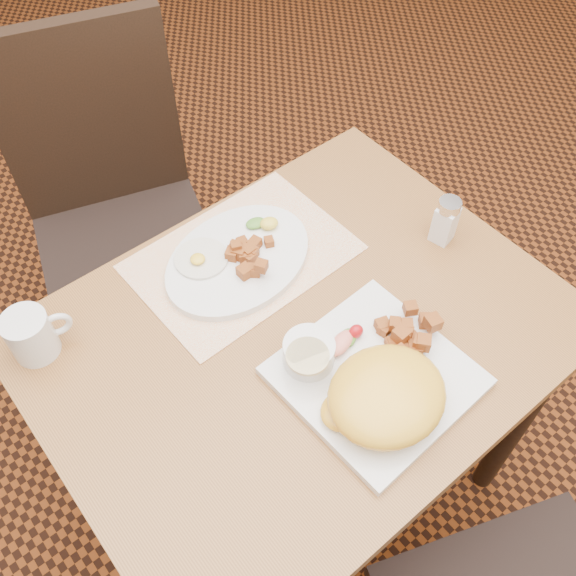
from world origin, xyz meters
The scene contains 15 objects.
ground centered at (0.00, 0.00, 0.00)m, with size 8.00×8.00×0.00m, color black.
table centered at (0.00, 0.00, 0.64)m, with size 0.90×0.70×0.75m.
chair_far centered at (-0.03, 0.69, 0.54)m, with size 0.53×0.54×0.97m.
placemat centered at (0.02, 0.20, 0.75)m, with size 0.40×0.28×0.00m, color white.
plate_square centered at (0.03, -0.15, 0.76)m, with size 0.28×0.28×0.02m, color silver.
plate_oval centered at (0.01, 0.19, 0.76)m, with size 0.30×0.23×0.02m, color silver, non-canonical shape.
hollandaise_mound centered at (0.00, -0.20, 0.80)m, with size 0.20×0.17×0.07m.
ramekin centered at (-0.04, -0.06, 0.79)m, with size 0.09×0.09×0.05m.
garnish_sq centered at (0.04, -0.07, 0.78)m, with size 0.08×0.05×0.03m.
fried_egg centered at (-0.05, 0.23, 0.77)m, with size 0.10×0.10×0.02m.
garnish_ov centered at (0.09, 0.22, 0.78)m, with size 0.06×0.06×0.02m.
salt_shaker centered at (0.35, -0.01, 0.80)m, with size 0.05×0.05×0.10m.
coffee_mug centered at (-0.37, 0.25, 0.79)m, with size 0.11×0.08×0.09m.
home_fries_sq centered at (0.11, -0.14, 0.78)m, with size 0.13×0.11×0.04m.
home_fries_ov centered at (0.02, 0.18, 0.78)m, with size 0.10×0.11×0.04m.
Camera 1 is at (-0.41, -0.47, 1.68)m, focal length 40.00 mm.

